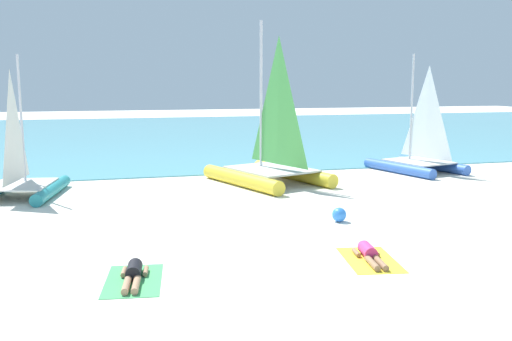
{
  "coord_description": "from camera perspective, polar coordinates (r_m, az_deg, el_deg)",
  "views": [
    {
      "loc": [
        -4.55,
        -11.31,
        3.93
      ],
      "look_at": [
        0.0,
        5.37,
        1.2
      ],
      "focal_mm": 39.28,
      "sensor_mm": 36.0,
      "label": 1
    }
  ],
  "objects": [
    {
      "name": "towel_left",
      "position": [
        11.67,
        -12.37,
        -10.88
      ],
      "size": [
        1.35,
        2.03,
        0.01
      ],
      "primitive_type": "cube",
      "rotation": [
        0.0,
        0.0,
        -0.14
      ],
      "color": "#4CB266",
      "rests_on": "ground"
    },
    {
      "name": "ground_plane",
      "position": [
        22.14,
        -3.15,
        -1.27
      ],
      "size": [
        120.0,
        120.0,
        0.0
      ],
      "primitive_type": "plane",
      "color": "silver"
    },
    {
      "name": "sailboat_blue",
      "position": [
        25.75,
        16.17,
        1.56
      ],
      "size": [
        3.45,
        4.48,
        5.17
      ],
      "rotation": [
        0.0,
        0.0,
        0.26
      ],
      "color": "blue",
      "rests_on": "ground"
    },
    {
      "name": "sailboat_yellow",
      "position": [
        21.84,
        1.44,
        1.09
      ],
      "size": [
        4.51,
        5.57,
        6.29
      ],
      "rotation": [
        0.0,
        0.0,
        0.34
      ],
      "color": "yellow",
      "rests_on": "ground"
    },
    {
      "name": "beach_ball",
      "position": [
        16.13,
        8.47,
        -4.48
      ],
      "size": [
        0.41,
        0.41,
        0.41
      ],
      "primitive_type": "sphere",
      "color": "#337FE5",
      "rests_on": "ground"
    },
    {
      "name": "sailboat_teal",
      "position": [
        20.89,
        -22.85,
        -0.56
      ],
      "size": [
        3.0,
        4.1,
        4.88
      ],
      "rotation": [
        0.0,
        0.0,
        -0.18
      ],
      "color": "teal",
      "rests_on": "ground"
    },
    {
      "name": "towel_right",
      "position": [
        12.91,
        11.53,
        -8.9
      ],
      "size": [
        1.41,
        2.06,
        0.01
      ],
      "primitive_type": "cube",
      "rotation": [
        0.0,
        0.0,
        -0.17
      ],
      "color": "yellow",
      "rests_on": "ground"
    },
    {
      "name": "sunbather_right",
      "position": [
        12.94,
        11.46,
        -8.28
      ],
      "size": [
        0.67,
        1.57,
        0.3
      ],
      "rotation": [
        0.0,
        0.0,
        -0.17
      ],
      "color": "#D83372",
      "rests_on": "towel_right"
    },
    {
      "name": "ocean_water",
      "position": [
        43.66,
        -9.22,
        3.72
      ],
      "size": [
        120.0,
        40.0,
        0.05
      ],
      "primitive_type": "cube",
      "color": "#5BB2C1",
      "rests_on": "ground"
    },
    {
      "name": "sunbather_left",
      "position": [
        11.7,
        -12.36,
        -10.19
      ],
      "size": [
        0.62,
        1.57,
        0.3
      ],
      "rotation": [
        0.0,
        0.0,
        -0.14
      ],
      "color": "black",
      "rests_on": "towel_left"
    }
  ]
}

